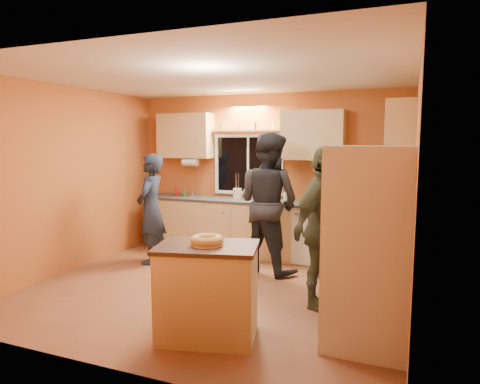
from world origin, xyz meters
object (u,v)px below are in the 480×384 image
at_px(person_center, 268,203).
at_px(refrigerator, 368,248).
at_px(person_right, 322,228).
at_px(person_left, 151,209).
at_px(island, 207,291).

bearing_deg(person_center, refrigerator, 150.24).
xyz_separation_m(refrigerator, person_right, (-0.55, 0.73, -0.01)).
height_order(refrigerator, person_center, person_center).
height_order(person_center, person_right, person_center).
bearing_deg(person_left, refrigerator, 54.30).
xyz_separation_m(refrigerator, island, (-1.39, -0.40, -0.45)).
relative_size(island, person_center, 0.53).
bearing_deg(refrigerator, person_right, 126.82).
bearing_deg(person_right, person_left, 91.08).
xyz_separation_m(person_left, person_center, (1.77, 0.25, 0.15)).
relative_size(island, person_right, 0.59).
relative_size(refrigerator, island, 1.72).
bearing_deg(person_right, person_center, 60.01).
relative_size(refrigerator, person_center, 0.92).
bearing_deg(island, refrigerator, 1.88).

